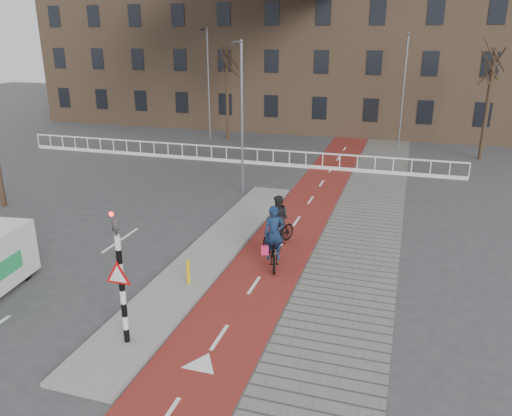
% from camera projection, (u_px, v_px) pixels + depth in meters
% --- Properties ---
extents(ground, '(120.00, 120.00, 0.00)m').
position_uv_depth(ground, '(183.00, 310.00, 14.27)').
color(ground, '#38383A').
rests_on(ground, ground).
extents(bike_lane, '(2.50, 60.00, 0.01)m').
position_uv_depth(bike_lane, '(306.00, 207.00, 22.88)').
color(bike_lane, maroon).
rests_on(bike_lane, ground).
extents(sidewalk, '(3.00, 60.00, 0.01)m').
position_uv_depth(sidewalk, '(368.00, 213.00, 22.09)').
color(sidewalk, slate).
rests_on(sidewalk, ground).
extents(curb_island, '(1.80, 16.00, 0.12)m').
position_uv_depth(curb_island, '(213.00, 251.00, 18.06)').
color(curb_island, gray).
rests_on(curb_island, ground).
extents(traffic_signal, '(0.80, 0.80, 3.68)m').
position_uv_depth(traffic_signal, '(120.00, 275.00, 11.96)').
color(traffic_signal, black).
rests_on(traffic_signal, curb_island).
extents(bollard, '(0.12, 0.12, 0.78)m').
position_uv_depth(bollard, '(188.00, 272.00, 15.41)').
color(bollard, gold).
rests_on(bollard, curb_island).
extents(cyclist_near, '(1.29, 2.16, 2.10)m').
position_uv_depth(cyclist_near, '(274.00, 246.00, 16.80)').
color(cyclist_near, black).
rests_on(cyclist_near, bike_lane).
extents(cyclist_far, '(1.19, 1.81, 1.90)m').
position_uv_depth(cyclist_far, '(279.00, 225.00, 18.45)').
color(cyclist_far, black).
rests_on(cyclist_far, bike_lane).
extents(railing, '(28.00, 0.10, 0.99)m').
position_uv_depth(railing, '(227.00, 157.00, 30.92)').
color(railing, silver).
rests_on(railing, ground).
extents(townhouse_row, '(46.00, 10.00, 15.90)m').
position_uv_depth(townhouse_row, '(310.00, 31.00, 41.45)').
color(townhouse_row, '#7F6047').
rests_on(townhouse_row, ground).
extents(tree_mid, '(0.24, 0.24, 6.73)m').
position_uv_depth(tree_mid, '(227.00, 94.00, 36.95)').
color(tree_mid, black).
rests_on(tree_mid, ground).
extents(tree_right, '(0.26, 0.26, 6.78)m').
position_uv_depth(tree_right, '(488.00, 105.00, 30.66)').
color(tree_right, black).
rests_on(tree_right, ground).
extents(streetlight_near, '(0.12, 0.12, 7.27)m').
position_uv_depth(streetlight_near, '(242.00, 120.00, 23.78)').
color(streetlight_near, slate).
rests_on(streetlight_near, ground).
extents(streetlight_left, '(0.12, 0.12, 8.02)m').
position_uv_depth(streetlight_left, '(209.00, 84.00, 37.12)').
color(streetlight_left, slate).
rests_on(streetlight_left, ground).
extents(streetlight_right, '(0.12, 0.12, 7.65)m').
position_uv_depth(streetlight_right, '(403.00, 92.00, 33.85)').
color(streetlight_right, slate).
rests_on(streetlight_right, ground).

